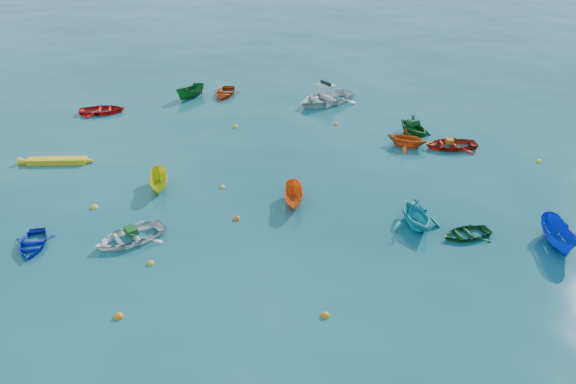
% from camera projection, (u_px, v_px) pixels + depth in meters
% --- Properties ---
extents(ground, '(160.00, 160.00, 0.00)m').
position_uv_depth(ground, '(264.00, 250.00, 26.13)').
color(ground, '#0A3D4A').
rests_on(ground, ground).
extents(dinghy_blue_sw, '(2.73, 3.09, 0.53)m').
position_uv_depth(dinghy_blue_sw, '(33.00, 247.00, 26.35)').
color(dinghy_blue_sw, '#0E1FAF').
rests_on(dinghy_blue_sw, ground).
extents(dinghy_white_near, '(4.03, 4.12, 0.70)m').
position_uv_depth(dinghy_white_near, '(130.00, 240.00, 26.82)').
color(dinghy_white_near, silver).
rests_on(dinghy_white_near, ground).
extents(sampan_yellow_mid, '(1.95, 2.85, 1.03)m').
position_uv_depth(sampan_yellow_mid, '(160.00, 188.00, 31.44)').
color(sampan_yellow_mid, '#D4C812').
rests_on(sampan_yellow_mid, ground).
extents(dinghy_green_e, '(3.01, 2.74, 0.51)m').
position_uv_depth(dinghy_green_e, '(466.00, 236.00, 27.14)').
color(dinghy_green_e, '#0F431C').
rests_on(dinghy_green_e, ground).
extents(dinghy_cyan_se, '(3.43, 3.64, 1.51)m').
position_uv_depth(dinghy_cyan_se, '(415.00, 225.00, 28.00)').
color(dinghy_cyan_se, '#1DA2B3').
rests_on(dinghy_cyan_se, ground).
extents(dinghy_red_nw, '(3.92, 3.41, 0.68)m').
position_uv_depth(dinghy_red_nw, '(103.00, 113.00, 41.82)').
color(dinghy_red_nw, red).
rests_on(dinghy_red_nw, ground).
extents(sampan_orange_n, '(1.60, 2.84, 1.04)m').
position_uv_depth(sampan_orange_n, '(294.00, 203.00, 29.95)').
color(sampan_orange_n, orange).
rests_on(sampan_orange_n, ground).
extents(dinghy_green_n, '(3.78, 3.86, 1.54)m').
position_uv_depth(dinghy_green_n, '(412.00, 136.00, 38.00)').
color(dinghy_green_n, '#14561C').
rests_on(dinghy_green_n, ground).
extents(dinghy_red_ne, '(3.86, 3.21, 0.69)m').
position_uv_depth(dinghy_red_ne, '(450.00, 148.00, 36.28)').
color(dinghy_red_ne, '#AB1D0E').
rests_on(dinghy_red_ne, ground).
extents(sampan_blue_far, '(1.67, 3.26, 1.20)m').
position_uv_depth(sampan_blue_far, '(556.00, 245.00, 26.47)').
color(sampan_blue_far, '#1034C9').
rests_on(sampan_blue_far, ground).
extents(dinghy_red_far, '(2.48, 3.29, 0.65)m').
position_uv_depth(dinghy_red_far, '(225.00, 95.00, 45.33)').
color(dinghy_red_far, '#B93C0F').
rests_on(dinghy_red_far, ground).
extents(dinghy_orange_far, '(2.99, 2.72, 1.36)m').
position_uv_depth(dinghy_orange_far, '(406.00, 146.00, 36.47)').
color(dinghy_orange_far, '#D44F14').
rests_on(dinghy_orange_far, ground).
extents(sampan_green_far, '(2.19, 3.03, 1.10)m').
position_uv_depth(sampan_green_far, '(191.00, 98.00, 44.80)').
color(sampan_green_far, '#13551A').
rests_on(sampan_green_far, ground).
extents(kayak_yellow, '(4.28, 1.71, 0.44)m').
position_uv_depth(kayak_yellow, '(57.00, 163.00, 34.25)').
color(kayak_yellow, '#EEA915').
rests_on(kayak_yellow, ground).
extents(motorboat_white, '(5.88, 6.00, 1.62)m').
position_uv_depth(motorboat_white, '(325.00, 103.00, 43.78)').
color(motorboat_white, silver).
rests_on(motorboat_white, ground).
extents(tarp_green_a, '(0.81, 0.79, 0.31)m').
position_uv_depth(tarp_green_a, '(131.00, 231.00, 26.63)').
color(tarp_green_a, '#134F1A').
rests_on(tarp_green_a, dinghy_white_near).
extents(tarp_green_b, '(0.91, 0.88, 0.35)m').
position_uv_depth(tarp_green_b, '(413.00, 122.00, 37.63)').
color(tarp_green_b, '#134C23').
rests_on(tarp_green_b, dinghy_green_n).
extents(tarp_orange_b, '(0.57, 0.67, 0.28)m').
position_uv_depth(tarp_orange_b, '(450.00, 141.00, 36.05)').
color(tarp_orange_b, '#BD5B13').
rests_on(tarp_orange_b, dinghy_red_ne).
extents(buoy_or_a, '(0.38, 0.38, 0.38)m').
position_uv_depth(buoy_or_a, '(119.00, 317.00, 22.06)').
color(buoy_or_a, orange).
rests_on(buoy_or_a, ground).
extents(buoy_ye_a, '(0.31, 0.31, 0.31)m').
position_uv_depth(buoy_ye_a, '(151.00, 264.00, 25.16)').
color(buoy_ye_a, gold).
rests_on(buoy_ye_a, ground).
extents(buoy_or_b, '(0.36, 0.36, 0.36)m').
position_uv_depth(buoy_or_b, '(325.00, 316.00, 22.11)').
color(buoy_or_b, orange).
rests_on(buoy_or_b, ground).
extents(buoy_ye_b, '(0.37, 0.37, 0.37)m').
position_uv_depth(buoy_ye_b, '(95.00, 208.00, 29.52)').
color(buoy_ye_b, yellow).
rests_on(buoy_ye_b, ground).
extents(buoy_or_c, '(0.36, 0.36, 0.36)m').
position_uv_depth(buoy_or_c, '(237.00, 219.00, 28.51)').
color(buoy_or_c, '#D1530B').
rests_on(buoy_or_c, ground).
extents(buoy_ye_c, '(0.30, 0.30, 0.30)m').
position_uv_depth(buoy_ye_c, '(223.00, 188.00, 31.50)').
color(buoy_ye_c, yellow).
rests_on(buoy_ye_c, ground).
extents(buoy_or_d, '(0.32, 0.32, 0.32)m').
position_uv_depth(buoy_or_d, '(412.00, 205.00, 29.75)').
color(buoy_or_d, orange).
rests_on(buoy_or_d, ground).
extents(buoy_ye_d, '(0.36, 0.36, 0.36)m').
position_uv_depth(buoy_ye_d, '(235.00, 127.00, 39.35)').
color(buoy_ye_d, gold).
rests_on(buoy_ye_d, ground).
extents(buoy_or_e, '(0.31, 0.31, 0.31)m').
position_uv_depth(buoy_or_e, '(336.00, 125.00, 39.78)').
color(buoy_or_e, orange).
rests_on(buoy_or_e, ground).
extents(buoy_ye_e, '(0.31, 0.31, 0.31)m').
position_uv_depth(buoy_ye_e, '(539.00, 162.00, 34.44)').
color(buoy_ye_e, yellow).
rests_on(buoy_ye_e, ground).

